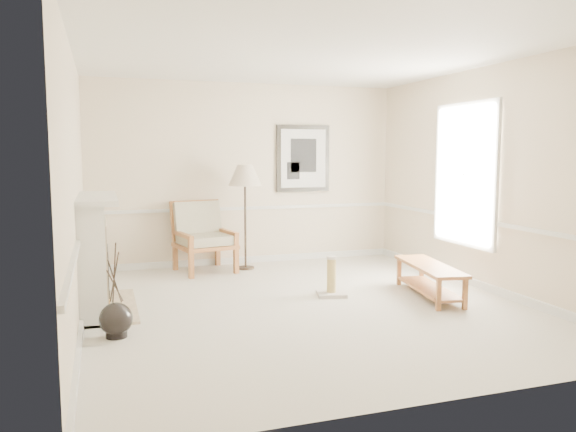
% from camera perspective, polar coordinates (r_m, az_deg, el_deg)
% --- Properties ---
extents(ground, '(5.50, 5.50, 0.00)m').
position_cam_1_polar(ground, '(6.71, 1.77, -9.04)').
color(ground, silver).
rests_on(ground, ground).
extents(room, '(5.04, 5.54, 2.92)m').
position_cam_1_polar(room, '(6.59, 2.73, 7.08)').
color(room, beige).
rests_on(room, ground).
extents(fireplace, '(0.64, 1.64, 1.31)m').
position_cam_1_polar(fireplace, '(6.77, -19.07, -3.69)').
color(fireplace, white).
rests_on(fireplace, ground).
extents(floor_vase, '(0.32, 0.32, 0.94)m').
position_cam_1_polar(floor_vase, '(5.79, -17.07, -10.07)').
color(floor_vase, black).
rests_on(floor_vase, ground).
extents(armchair, '(0.95, 0.99, 1.06)m').
position_cam_1_polar(armchair, '(8.65, -8.74, -1.76)').
color(armchair, '#AA6C37').
rests_on(armchair, ground).
extents(floor_lamp, '(0.59, 0.59, 1.61)m').
position_cam_1_polar(floor_lamp, '(8.61, -4.40, 3.84)').
color(floor_lamp, black).
rests_on(floor_lamp, ground).
extents(bench, '(0.65, 1.46, 0.40)m').
position_cam_1_polar(bench, '(7.27, 14.17, -5.84)').
color(bench, '#AA6C37').
rests_on(bench, ground).
extents(scratching_post, '(0.43, 0.43, 0.50)m').
position_cam_1_polar(scratching_post, '(7.13, 4.43, -6.82)').
color(scratching_post, beige).
rests_on(scratching_post, ground).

